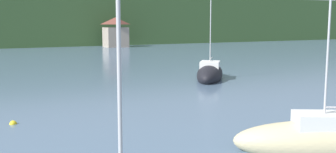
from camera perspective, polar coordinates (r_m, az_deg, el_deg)
shore_building_westcentral at (r=93.48m, az=-7.45°, el=6.19°), size 5.18×4.80×6.80m
sailboat_far_3 at (r=41.60m, az=5.96°, el=0.40°), size 6.94×8.03×9.37m
sailboat_mid_5 at (r=20.01m, az=21.14°, el=-8.40°), size 8.30×5.95×10.57m
mooring_buoy_near at (r=25.26m, az=-21.12°, el=-6.31°), size 0.42×0.42×0.42m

